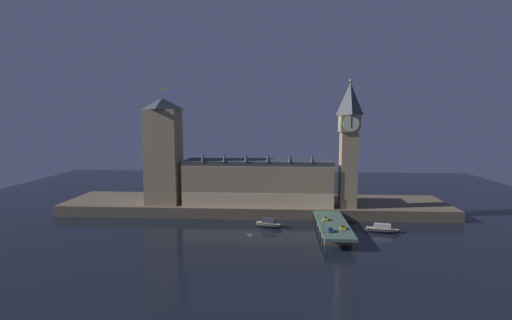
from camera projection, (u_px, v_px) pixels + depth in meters
The scene contains 13 objects.
ground_plane at pixel (250, 230), 180.05m from camera, with size 400.00×400.00×0.00m, color black.
embankment at pixel (255, 205), 218.41m from camera, with size 220.00×42.00×5.89m.
parliament_hall at pixel (258, 182), 209.26m from camera, with size 82.12×22.63×29.75m.
clock_tower at pixel (349, 141), 197.88m from camera, with size 10.79×10.90×68.61m.
victoria_tower at pixel (164, 151), 209.38m from camera, with size 18.26×18.26×65.43m.
bridge at pixel (333, 227), 172.30m from camera, with size 13.47×46.00×5.50m.
car_northbound_lead at pixel (325, 219), 177.19m from camera, with size 1.89×4.23×1.55m.
car_northbound_trail at pixel (331, 230), 159.26m from camera, with size 2.11×4.35×1.60m.
car_southbound_lead at pixel (343, 228), 162.98m from camera, with size 2.08×4.15×1.32m.
pedestrian_far_rail at pixel (318, 216), 182.21m from camera, with size 0.38×0.38×1.71m.
street_lamp_near at pixel (323, 224), 157.46m from camera, with size 1.34×0.60×5.93m.
boat_upstream at pixel (269, 224), 184.22m from camera, with size 14.58×7.56×4.66m.
boat_downstream at pixel (382, 229), 175.70m from camera, with size 17.06×6.48×4.34m.
Camera 1 is at (13.75, -174.62, 53.94)m, focal length 26.00 mm.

